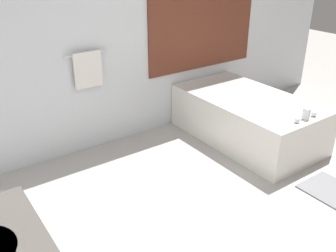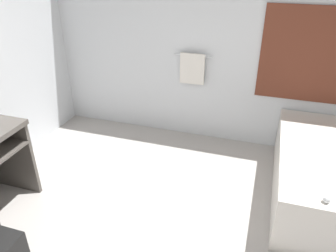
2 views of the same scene
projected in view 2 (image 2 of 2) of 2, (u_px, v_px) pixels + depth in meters
The scene contains 3 objects.
wall_back_with_blinds at pixel (222, 41), 4.00m from camera, with size 7.40×0.13×2.70m.
bathtub at pixel (327, 173), 3.35m from camera, with size 1.00×1.80×0.68m.
waste_bin at pixel (3, 251), 2.70m from camera, with size 0.27×0.27×0.26m.
Camera 2 is at (0.63, -1.80, 2.33)m, focal length 35.00 mm.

